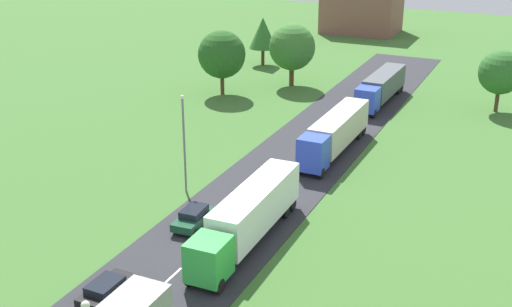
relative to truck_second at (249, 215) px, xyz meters
The scene contains 13 objects.
road 7.52m from the truck_second, 111.10° to the right, with size 10.00×140.00×0.06m, color #2B2B30.
lane_marking_centre 10.84m from the truck_second, 104.11° to the right, with size 0.16×121.27×0.01m.
truck_second is the anchor object (origin of this frame).
truck_third 19.69m from the truck_second, 90.08° to the left, with size 2.64×14.19×3.62m.
truck_fourth 37.89m from the truck_second, 90.41° to the left, with size 2.83×13.27×3.43m.
car_second 11.64m from the truck_second, 114.63° to the right, with size 1.96×4.13×1.41m.
car_third 5.07m from the truck_second, behind, with size 1.97×4.08×1.46m.
lamppost_second 10.71m from the truck_second, 146.44° to the left, with size 0.36×0.36×8.58m.
tree_birch 42.68m from the truck_second, 107.75° to the left, with size 6.02×6.02×8.15m.
tree_pine 38.46m from the truck_second, 120.35° to the left, with size 5.93×5.93×8.09m.
tree_elm 42.24m from the truck_second, 72.24° to the left, with size 5.05×5.05×7.21m.
tree_ash 53.54m from the truck_second, 113.13° to the left, with size 4.05×4.05×6.99m.
distant_building 80.71m from the truck_second, 100.69° to the left, with size 13.04×9.83×8.98m, color brown.
Camera 1 is at (21.06, -7.55, 23.93)m, focal length 46.68 mm.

